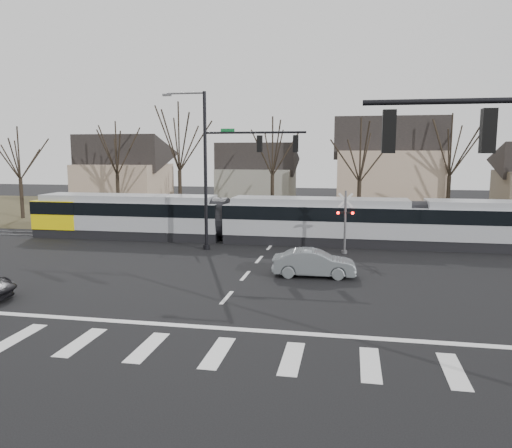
# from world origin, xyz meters

# --- Properties ---
(ground) EXTENTS (140.00, 140.00, 0.00)m
(ground) POSITION_xyz_m (0.00, 0.00, 0.00)
(ground) COLOR black
(grass_verge) EXTENTS (140.00, 28.00, 0.01)m
(grass_verge) POSITION_xyz_m (0.00, 32.00, 0.01)
(grass_verge) COLOR #38331E
(grass_verge) RESTS_ON ground
(crosswalk) EXTENTS (27.00, 2.60, 0.01)m
(crosswalk) POSITION_xyz_m (0.00, -4.00, 0.01)
(crosswalk) COLOR silver
(crosswalk) RESTS_ON ground
(stop_line) EXTENTS (28.00, 0.35, 0.01)m
(stop_line) POSITION_xyz_m (0.00, -1.80, 0.01)
(stop_line) COLOR silver
(stop_line) RESTS_ON ground
(lane_dashes) EXTENTS (0.18, 30.00, 0.01)m
(lane_dashes) POSITION_xyz_m (0.00, 16.00, 0.01)
(lane_dashes) COLOR silver
(lane_dashes) RESTS_ON ground
(rail_pair) EXTENTS (90.00, 1.52, 0.06)m
(rail_pair) POSITION_xyz_m (0.00, 15.80, 0.03)
(rail_pair) COLOR #59595E
(rail_pair) RESTS_ON ground
(tram) EXTENTS (42.22, 3.14, 3.20)m
(tram) POSITION_xyz_m (2.97, 16.00, 1.74)
(tram) COLOR gray
(tram) RESTS_ON ground
(sedan) EXTENTS (1.95, 4.43, 1.41)m
(sedan) POSITION_xyz_m (3.51, 6.54, 0.70)
(sedan) COLOR slate
(sedan) RESTS_ON ground
(signal_pole_far) EXTENTS (9.28, 0.44, 10.20)m
(signal_pole_far) POSITION_xyz_m (-2.41, 12.50, 5.70)
(signal_pole_far) COLOR black
(signal_pole_far) RESTS_ON ground
(rail_crossing_signal) EXTENTS (1.08, 0.36, 4.00)m
(rail_crossing_signal) POSITION_xyz_m (5.00, 12.79, 1.89)
(rail_crossing_signal) COLOR #59595B
(rail_crossing_signal) RESTS_ON ground
(tree_row) EXTENTS (59.20, 7.20, 10.00)m
(tree_row) POSITION_xyz_m (2.00, 26.00, 5.00)
(tree_row) COLOR black
(tree_row) RESTS_ON ground
(house_a) EXTENTS (9.72, 8.64, 8.60)m
(house_a) POSITION_xyz_m (-20.00, 34.00, 4.46)
(house_a) COLOR gray
(house_a) RESTS_ON ground
(house_b) EXTENTS (8.64, 7.56, 7.65)m
(house_b) POSITION_xyz_m (-5.00, 36.00, 3.97)
(house_b) COLOR slate
(house_b) RESTS_ON ground
(house_c) EXTENTS (10.80, 8.64, 10.10)m
(house_c) POSITION_xyz_m (9.00, 33.00, 5.23)
(house_c) COLOR gray
(house_c) RESTS_ON ground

